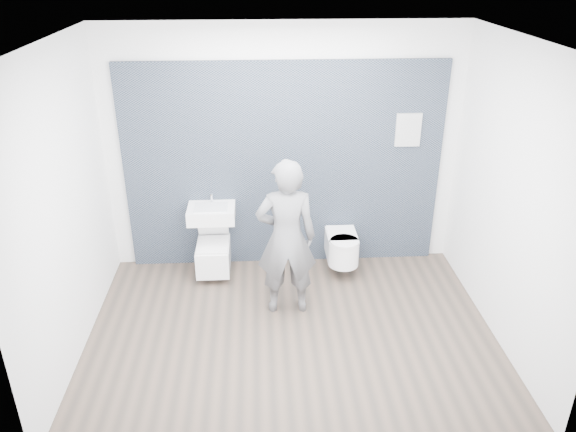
{
  "coord_description": "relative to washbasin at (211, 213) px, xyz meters",
  "views": [
    {
      "loc": [
        -0.29,
        -4.53,
        3.45
      ],
      "look_at": [
        0.0,
        0.6,
        1.0
      ],
      "focal_mm": 35.0,
      "sensor_mm": 36.0,
      "label": 1
    }
  ],
  "objects": [
    {
      "name": "toilet_square",
      "position": [
        -0.0,
        -0.07,
        -0.49
      ],
      "size": [
        0.37,
        0.54,
        0.7
      ],
      "color": "white",
      "rests_on": "ground"
    },
    {
      "name": "info_placard",
      "position": [
        2.22,
        0.18,
        -0.75
      ],
      "size": [
        0.28,
        0.03,
        0.38
      ],
      "primitive_type": "cube",
      "color": "white",
      "rests_on": "ground"
    },
    {
      "name": "visitor",
      "position": [
        0.8,
        -0.81,
        0.08
      ],
      "size": [
        0.62,
        0.41,
        1.67
      ],
      "primitive_type": "imported",
      "rotation": [
        0.0,
        0.0,
        3.16
      ],
      "color": "#5C5D61",
      "rests_on": "ground"
    },
    {
      "name": "ground",
      "position": [
        0.83,
        -1.24,
        -0.75
      ],
      "size": [
        4.0,
        4.0,
        0.0
      ],
      "primitive_type": "plane",
      "color": "#4F4035",
      "rests_on": "ground"
    },
    {
      "name": "tile_wall",
      "position": [
        0.83,
        0.23,
        -0.75
      ],
      "size": [
        3.6,
        0.06,
        2.4
      ],
      "primitive_type": "cube",
      "color": "black",
      "rests_on": "ground"
    },
    {
      "name": "washbasin",
      "position": [
        0.0,
        0.0,
        0.0
      ],
      "size": [
        0.53,
        0.4,
        0.4
      ],
      "color": "white",
      "rests_on": "ground"
    },
    {
      "name": "toilet_rounded",
      "position": [
        1.49,
        -0.1,
        -0.44
      ],
      "size": [
        0.35,
        0.59,
        0.32
      ],
      "color": "white",
      "rests_on": "ground"
    },
    {
      "name": "room_shell",
      "position": [
        0.83,
        -1.24,
        0.98
      ],
      "size": [
        4.0,
        4.0,
        4.0
      ],
      "color": "white",
      "rests_on": "ground"
    }
  ]
}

